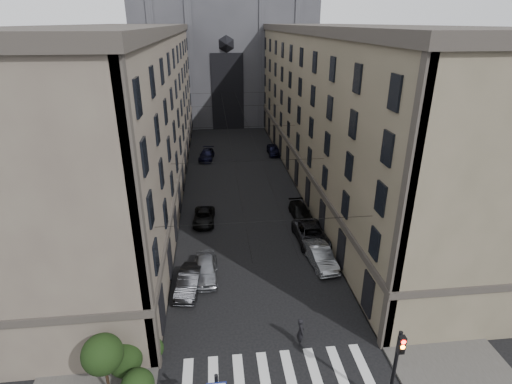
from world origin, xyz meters
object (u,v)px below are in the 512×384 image
object	(u,v)px
car_left_midnear	(189,282)
pedestrian	(301,331)
car_left_midfar	(204,217)
car_left_far	(207,155)
car_left_near	(206,268)
car_right_midnear	(311,235)
gothic_tower	(224,29)
car_right_near	(320,256)
car_right_far	(273,150)
traffic_light_right	(396,363)
car_right_midfar	(300,212)

from	to	relation	value
car_left_midnear	pedestrian	xyz separation A→B (m)	(7.33, -6.47, 0.23)
car_left_midfar	car_left_midnear	bearing A→B (deg)	-92.45
car_left_midnear	car_left_far	xyz separation A→B (m)	(1.26, 32.00, -0.05)
car_left_near	car_right_midnear	world-z (taller)	car_right_midnear
car_left_midnear	car_right_midnear	size ratio (longest dim) A/B	0.78
gothic_tower	pedestrian	xyz separation A→B (m)	(1.87, -67.87, -16.81)
car_left_near	car_right_near	xyz separation A→B (m)	(9.71, 0.81, -0.01)
car_left_near	car_right_far	size ratio (longest dim) A/B	1.08
car_left_near	car_left_midnear	xyz separation A→B (m)	(-1.26, -1.57, -0.06)
car_left_far	car_left_near	bearing A→B (deg)	-82.35
pedestrian	car_right_near	bearing A→B (deg)	-24.10
car_right_near	pedestrian	distance (m)	9.57
car_right_far	gothic_tower	bearing A→B (deg)	102.04
gothic_tower	car_left_near	bearing A→B (deg)	-94.02
traffic_light_right	car_right_near	bearing A→B (deg)	90.38
car_left_far	traffic_light_right	bearing A→B (deg)	-69.69
pedestrian	car_left_midnear	bearing A→B (deg)	46.78
gothic_tower	car_left_midfar	size ratio (longest dim) A/B	12.67
car_left_near	pedestrian	bearing A→B (deg)	-52.66
car_right_midnear	car_right_midfar	distance (m)	5.28
car_right_midfar	gothic_tower	bearing A→B (deg)	94.77
car_left_midfar	car_left_far	size ratio (longest dim) A/B	0.93
gothic_tower	car_left_far	world-z (taller)	gothic_tower
gothic_tower	car_left_midfar	world-z (taller)	gothic_tower
car_right_midnear	gothic_tower	bearing A→B (deg)	93.98
gothic_tower	car_right_near	distance (m)	61.67
car_left_midfar	car_right_far	bearing A→B (deg)	67.03
car_right_midnear	car_right_far	world-z (taller)	car_right_midnear
car_right_midnear	pedestrian	size ratio (longest dim) A/B	2.98
traffic_light_right	car_left_midnear	distance (m)	16.25
car_left_near	car_right_near	distance (m)	9.74
car_left_midnear	car_right_far	world-z (taller)	same
car_left_near	car_left_far	xyz separation A→B (m)	(0.00, 30.43, -0.11)
gothic_tower	car_left_midnear	bearing A→B (deg)	-95.08
car_left_midnear	car_right_near	distance (m)	11.22
pedestrian	car_left_near	bearing A→B (deg)	35.28
gothic_tower	car_right_near	xyz separation A→B (m)	(5.51, -59.02, -16.99)
gothic_tower	car_left_midnear	xyz separation A→B (m)	(-5.46, -61.40, -17.04)
gothic_tower	car_left_midfar	distance (m)	53.18
car_left_near	car_right_near	size ratio (longest dim) A/B	0.98
car_left_midnear	car_right_midfar	distance (m)	15.95
traffic_light_right	car_left_midfar	size ratio (longest dim) A/B	1.14
car_left_midnear	car_left_midfar	size ratio (longest dim) A/B	1.01
car_left_near	car_left_midnear	world-z (taller)	car_left_near
car_right_near	car_right_midfar	xyz separation A→B (m)	(0.21, 9.00, -0.15)
car_left_near	pedestrian	xyz separation A→B (m)	(6.07, -8.04, 0.17)
car_left_midnear	car_right_midfar	world-z (taller)	car_left_midnear
car_right_near	car_right_midfar	bearing A→B (deg)	82.57
car_right_midnear	car_right_far	bearing A→B (deg)	86.97
car_right_far	pedestrian	size ratio (longest dim) A/B	2.25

